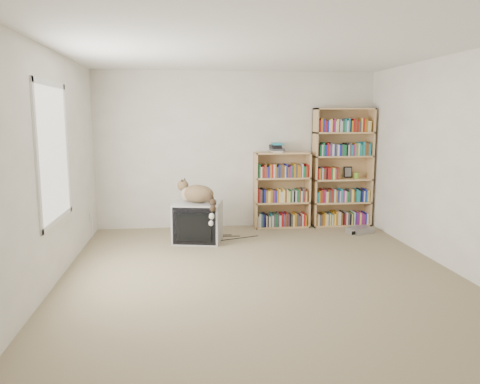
{
  "coord_description": "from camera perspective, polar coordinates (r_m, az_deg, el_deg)",
  "views": [
    {
      "loc": [
        -0.84,
        -5.01,
        1.78
      ],
      "look_at": [
        -0.13,
        1.0,
        0.81
      ],
      "focal_mm": 35.0,
      "sensor_mm": 36.0,
      "label": 1
    }
  ],
  "objects": [
    {
      "name": "bookcase_short",
      "position": [
        7.64,
        5.1,
        -0.14
      ],
      "size": [
        0.89,
        0.3,
        1.22
      ],
      "color": "tan",
      "rests_on": "floor"
    },
    {
      "name": "dvd_player",
      "position": [
        7.53,
        14.42,
        -4.51
      ],
      "size": [
        0.44,
        0.39,
        0.08
      ],
      "primitive_type": "cube",
      "rotation": [
        0.0,
        0.0,
        0.4
      ],
      "color": "#9F9FA4",
      "rests_on": "floor"
    },
    {
      "name": "ceiling",
      "position": [
        5.14,
        2.85,
        17.17
      ],
      "size": [
        4.5,
        5.0,
        0.02
      ],
      "primitive_type": "cube",
      "color": "white",
      "rests_on": "wall_back"
    },
    {
      "name": "floor",
      "position": [
        5.39,
        2.63,
        -10.18
      ],
      "size": [
        4.5,
        5.0,
        0.01
      ],
      "primitive_type": "cube",
      "color": "gray",
      "rests_on": "ground"
    },
    {
      "name": "framed_print",
      "position": [
        7.98,
        13.02,
        2.38
      ],
      "size": [
        0.14,
        0.05,
        0.18
      ],
      "primitive_type": "cube",
      "rotation": [
        -0.17,
        0.0,
        0.0
      ],
      "color": "black",
      "rests_on": "bookcase_tall"
    },
    {
      "name": "wall_outlet",
      "position": [
        7.25,
        -17.76,
        -2.94
      ],
      "size": [
        0.01,
        0.08,
        0.13
      ],
      "primitive_type": "cube",
      "color": "silver",
      "rests_on": "wall_left"
    },
    {
      "name": "floor_cables",
      "position": [
        7.07,
        -0.29,
        -5.42
      ],
      "size": [
        1.2,
        0.7,
        0.01
      ],
      "primitive_type": null,
      "color": "black",
      "rests_on": "floor"
    },
    {
      "name": "wall_front",
      "position": [
        2.7,
        11.5,
        -2.37
      ],
      "size": [
        4.5,
        0.02,
        2.5
      ],
      "primitive_type": "cube",
      "color": "white",
      "rests_on": "floor"
    },
    {
      "name": "window",
      "position": [
        5.41,
        -21.78,
        4.44
      ],
      "size": [
        0.02,
        1.22,
        1.52
      ],
      "primitive_type": "cube",
      "color": "white",
      "rests_on": "wall_left"
    },
    {
      "name": "green_mug",
      "position": [
        7.93,
        13.97,
        1.97
      ],
      "size": [
        0.08,
        0.08,
        0.09
      ],
      "primitive_type": "cylinder",
      "color": "#75AA30",
      "rests_on": "bookcase_tall"
    },
    {
      "name": "bookcase_tall",
      "position": [
        7.85,
        12.31,
        2.55
      ],
      "size": [
        0.96,
        0.3,
        1.92
      ],
      "color": "tan",
      "rests_on": "floor"
    },
    {
      "name": "wall_back",
      "position": [
        7.58,
        -0.39,
        5.11
      ],
      "size": [
        4.5,
        0.02,
        2.5
      ],
      "primitive_type": "cube",
      "color": "white",
      "rests_on": "floor"
    },
    {
      "name": "book_stack",
      "position": [
        7.49,
        4.43,
        5.41
      ],
      "size": [
        0.21,
        0.28,
        0.15
      ],
      "primitive_type": "cube",
      "color": "#A31517",
      "rests_on": "bookcase_short"
    },
    {
      "name": "wall_left",
      "position": [
        5.24,
        -22.37,
        2.62
      ],
      "size": [
        0.02,
        5.0,
        2.5
      ],
      "primitive_type": "cube",
      "color": "white",
      "rests_on": "floor"
    },
    {
      "name": "crt_tv",
      "position": [
        6.79,
        -5.16,
        -3.64
      ],
      "size": [
        0.76,
        0.72,
        0.57
      ],
      "rotation": [
        0.0,
        0.0,
        -0.2
      ],
      "color": "#ACACAF",
      "rests_on": "floor"
    },
    {
      "name": "cat",
      "position": [
        6.64,
        -4.94,
        -0.57
      ],
      "size": [
        0.63,
        0.7,
        0.56
      ],
      "rotation": [
        0.0,
        0.0,
        -0.42
      ],
      "color": "#3C2718",
      "rests_on": "crt_tv"
    },
    {
      "name": "wall_right",
      "position": [
        5.91,
        24.81,
        3.14
      ],
      "size": [
        0.02,
        5.0,
        2.5
      ],
      "primitive_type": "cube",
      "color": "white",
      "rests_on": "floor"
    }
  ]
}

